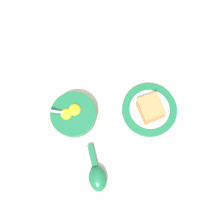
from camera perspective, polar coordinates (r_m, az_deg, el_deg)
The scene contains 5 objects.
ground_plane at distance 0.77m, azimuth 5.65°, elevation -2.76°, with size 3.00×3.00×0.00m, color beige.
egg_bowl at distance 0.76m, azimuth -9.96°, elevation -0.61°, with size 0.16×0.15×0.07m.
toast_plate at distance 0.77m, azimuth 9.69°, elevation 0.61°, with size 0.19×0.19×0.02m.
toast_sandwich at distance 0.75m, azimuth 10.08°, elevation 0.94°, with size 0.11×0.12×0.03m.
soup_spoon at distance 0.74m, azimuth -3.93°, elevation -16.29°, with size 0.12×0.15×0.04m.
Camera 1 is at (0.02, 0.16, 0.75)m, focal length 35.00 mm.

